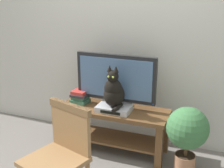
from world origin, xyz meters
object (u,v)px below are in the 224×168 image
media_box (114,108)px  cat (114,91)px  book_stack (80,97)px  potted_plant (187,133)px  tv_stand (114,121)px  tv (116,80)px  wooden_chair (61,150)px

media_box → cat: cat is taller
book_stack → potted_plant: (1.25, -0.21, -0.12)m
tv_stand → tv: size_ratio=1.35×
tv_stand → cat: size_ratio=2.64×
cat → potted_plant: size_ratio=0.65×
media_box → book_stack: (-0.45, 0.09, 0.04)m
wooden_chair → potted_plant: wooden_chair is taller
potted_plant → wooden_chair: bearing=-137.5°
tv → cat: tv is taller
book_stack → wooden_chair: bearing=-71.4°
media_box → potted_plant: size_ratio=0.51×
potted_plant → tv: bearing=163.8°
tv_stand → wooden_chair: bearing=-94.6°
media_box → cat: size_ratio=0.79×
cat → wooden_chair: 0.96m
tv → cat: size_ratio=1.95×
book_stack → cat: bearing=-12.7°
tv_stand → potted_plant: bearing=-11.9°
tv → potted_plant: bearing=-16.2°
book_stack → potted_plant: 1.28m
tv → wooden_chair: tv is taller
wooden_chair → potted_plant: (0.91, 0.83, -0.08)m
media_box → book_stack: size_ratio=1.75×
media_box → potted_plant: bearing=-8.3°
tv_stand → wooden_chair: size_ratio=1.34×
cat → potted_plant: (0.80, -0.10, -0.29)m
tv_stand → wooden_chair: (-0.08, -1.00, 0.18)m
media_box → potted_plant: 0.81m
tv → book_stack: (-0.43, -0.03, -0.25)m
cat → potted_plant: bearing=-7.4°
media_box → tv: bearing=102.0°
tv → book_stack: 0.50m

